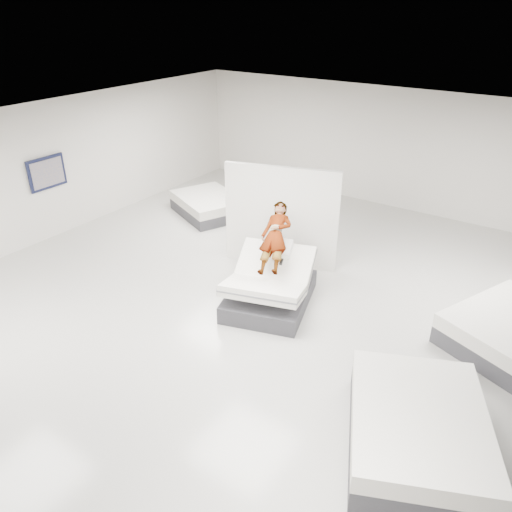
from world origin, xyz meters
name	(u,v)px	position (x,y,z in m)	size (l,w,h in m)	color
room	(241,244)	(0.00, 0.00, 1.60)	(14.00, 14.04, 3.20)	#B4B1AA
hero_bed	(270,287)	(0.04, 0.85, 0.36)	(1.92, 2.24, 1.09)	#35363A
person	(275,244)	(-0.05, 1.14, 1.12)	(0.55, 0.36, 1.52)	slate
remote	(281,262)	(0.26, 0.87, 0.96)	(0.05, 0.14, 0.03)	black
divider_panel	(281,217)	(-0.66, 2.33, 1.10)	(2.43, 0.11, 2.21)	silver
flat_bed_right_far	(511,331)	(4.06, 2.05, 0.29)	(2.25, 2.53, 0.57)	#35363A
flat_bed_right_near	(417,430)	(3.48, -0.97, 0.31)	(2.43, 2.71, 0.61)	#35363A
flat_bed_left_far	(208,205)	(-3.74, 3.63, 0.26)	(2.31, 2.07, 0.52)	#35363A
wall_poster	(47,173)	(-5.93, 0.50, 1.60)	(0.06, 0.95, 0.75)	black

